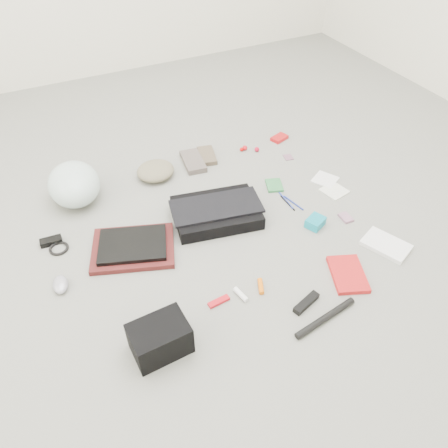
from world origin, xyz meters
name	(u,v)px	position (x,y,z in m)	size (l,w,h in m)	color
ground_plane	(224,232)	(0.00, 0.00, 0.00)	(4.00, 4.00, 0.00)	slate
messenger_bag	(216,213)	(0.01, 0.11, 0.03)	(0.41, 0.29, 0.07)	black
bag_flap	(216,206)	(0.01, 0.11, 0.07)	(0.44, 0.20, 0.01)	black
laptop_sleeve	(133,248)	(-0.42, 0.07, 0.01)	(0.37, 0.28, 0.03)	#511817
laptop	(133,244)	(-0.42, 0.07, 0.04)	(0.30, 0.22, 0.02)	black
bike_helmet	(74,184)	(-0.57, 0.56, 0.10)	(0.26, 0.32, 0.19)	silver
beanie	(156,171)	(-0.14, 0.56, 0.04)	(0.21, 0.20, 0.07)	#7B7157
mitten_left	(193,161)	(0.09, 0.58, 0.02)	(0.11, 0.21, 0.03)	#625650
mitten_right	(207,156)	(0.19, 0.61, 0.01)	(0.09, 0.17, 0.03)	brown
power_brick	(51,241)	(-0.75, 0.28, 0.01)	(0.10, 0.04, 0.03)	black
cable_coil	(59,248)	(-0.73, 0.23, 0.01)	(0.09, 0.09, 0.01)	black
mouse	(60,284)	(-0.76, 0.00, 0.02)	(0.06, 0.10, 0.04)	#9694A4
camera_bag	(160,338)	(-0.49, -0.46, 0.07)	(0.21, 0.14, 0.13)	black
multitool	(219,301)	(-0.20, -0.36, 0.01)	(0.09, 0.03, 0.01)	red
toiletry_tube_white	(241,294)	(-0.11, -0.38, 0.01)	(0.02, 0.02, 0.08)	white
toiletry_tube_orange	(261,286)	(-0.01, -0.37, 0.01)	(0.02, 0.02, 0.08)	orange
u_lock	(306,303)	(0.11, -0.53, 0.01)	(0.13, 0.03, 0.03)	black
bike_pump	(325,318)	(0.13, -0.63, 0.01)	(0.03, 0.03, 0.30)	black
book_red	(348,274)	(0.36, -0.48, 0.01)	(0.14, 0.21, 0.02)	red
book_white	(386,245)	(0.62, -0.42, 0.01)	(0.14, 0.20, 0.02)	white
notepad	(274,185)	(0.40, 0.20, 0.01)	(0.08, 0.11, 0.01)	#2D733D
pen_blue	(286,200)	(0.39, 0.06, 0.00)	(0.01, 0.01, 0.14)	#233399
pen_black	(288,203)	(0.38, 0.04, 0.00)	(0.01, 0.01, 0.13)	black
pen_navy	(293,203)	(0.41, 0.03, 0.00)	(0.01, 0.01, 0.14)	navy
accordion_wallet	(315,222)	(0.41, -0.16, 0.02)	(0.09, 0.07, 0.04)	#0F8FAB
card_deck	(346,218)	(0.58, -0.18, 0.01)	(0.05, 0.07, 0.01)	#A3708D
napkin_top	(325,180)	(0.68, 0.12, 0.00)	(0.12, 0.12, 0.01)	silver
napkin_bottom	(334,191)	(0.66, 0.02, 0.00)	(0.12, 0.12, 0.01)	silver
lollipop_a	(242,149)	(0.40, 0.58, 0.01)	(0.02, 0.02, 0.02)	#C60604
lollipop_b	(245,148)	(0.42, 0.58, 0.01)	(0.03, 0.03, 0.03)	red
lollipop_c	(257,149)	(0.48, 0.53, 0.01)	(0.03, 0.03, 0.03)	red
altoids_tin	(279,138)	(0.67, 0.59, 0.01)	(0.10, 0.06, 0.02)	red
stamp_sheet	(288,157)	(0.61, 0.40, 0.00)	(0.05, 0.06, 0.00)	#895972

